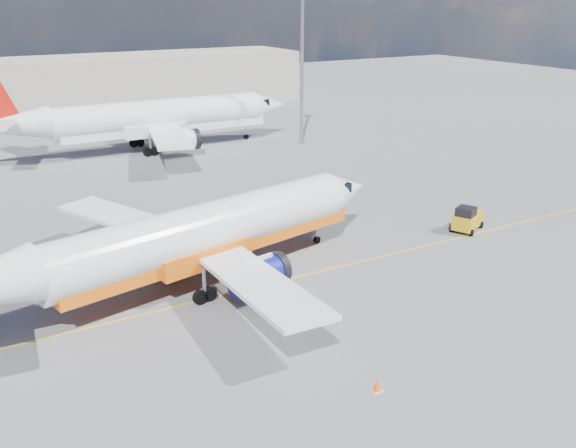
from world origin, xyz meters
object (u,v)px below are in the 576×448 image
gse_tug (467,219)px  main_jet (193,237)px  traffic_cone (377,385)px  second_jet (150,119)px

gse_tug → main_jet: bearing=151.7°
main_jet → gse_tug: bearing=-15.5°
main_jet → gse_tug: 22.17m
gse_tug → traffic_cone: 23.50m
main_jet → second_jet: size_ratio=0.89×
second_jet → traffic_cone: 52.56m
gse_tug → traffic_cone: bearing=-169.5°
gse_tug → traffic_cone: (-19.13, -13.63, -0.64)m
gse_tug → traffic_cone: gse_tug is taller
second_jet → gse_tug: second_jet is taller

